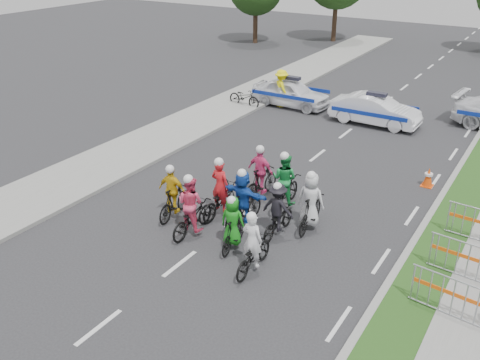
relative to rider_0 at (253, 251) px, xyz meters
The scene contains 21 objects.
ground 2.08m from the rider_0, 156.49° to the right, with size 90.00×90.00×0.00m, color #28282B.
curb_right 5.36m from the rider_0, 52.10° to the left, with size 0.20×60.00×0.12m, color gray.
grass_strip 5.81m from the rider_0, 46.62° to the left, with size 1.20×60.00×0.11m, color #274C18.
sidewalk_left 9.34m from the rider_0, 153.20° to the left, with size 3.00×60.00×0.13m, color gray.
rider_0 is the anchor object (origin of this frame).
rider_1 1.21m from the rider_0, 147.57° to the left, with size 0.77×1.65×1.68m.
rider_2 2.61m from the rider_0, 164.15° to the left, with size 0.81×1.90×1.93m.
rider_3 3.76m from the rider_0, 161.43° to the left, with size 0.95×1.77×1.81m.
rider_4 1.99m from the rider_0, 99.13° to the left, with size 0.96×1.70×1.73m.
rider_5 2.42m from the rider_0, 127.53° to the left, with size 1.55×1.84×1.90m.
rider_6 3.20m from the rider_0, 138.66° to the left, with size 0.73×1.96×1.98m.
rider_7 2.82m from the rider_0, 83.01° to the left, with size 0.85×1.86×1.92m.
rider_8 3.76m from the rider_0, 104.85° to the left, with size 0.84×1.94×1.95m.
rider_9 4.29m from the rider_0, 117.01° to the left, with size 0.99×1.85×1.90m.
police_car_0 14.76m from the rider_0, 113.00° to the left, with size 1.63×4.04×1.38m, color white.
police_car_1 13.17m from the rider_0, 95.22° to the left, with size 1.43×4.10×1.35m, color white.
marshal_hiviz 14.61m from the rider_0, 114.91° to the left, with size 1.22×0.70×1.89m, color #FFF10D.
barrier_0 4.92m from the rider_0, ahead, with size 2.00×0.50×1.12m, color #A5A8AD, non-canonical shape.
barrier_1 5.44m from the rider_0, 26.46° to the left, with size 2.00×0.50×1.12m, color #A5A8AD, non-canonical shape.
cone_0 8.10m from the rider_0, 71.13° to the left, with size 0.40×0.40×0.70m.
parked_bike 14.49m from the rider_0, 122.24° to the left, with size 0.64×1.84×0.97m, color black.
Camera 1 is at (7.77, -9.43, 8.19)m, focal length 40.00 mm.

